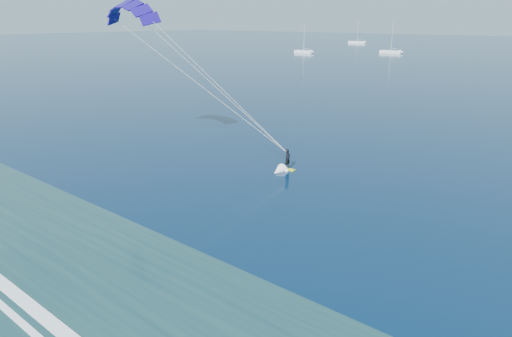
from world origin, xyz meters
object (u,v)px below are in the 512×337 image
object	(u,v)px
sailboat_7	(357,42)
kitesurfer_rig	(204,76)
sailboat_1	(391,52)
sailboat_0	(304,51)

from	to	relation	value
sailboat_7	kitesurfer_rig	bearing A→B (deg)	-65.86
sailboat_1	sailboat_7	world-z (taller)	sailboat_7
sailboat_0	sailboat_7	bearing A→B (deg)	103.73
kitesurfer_rig	sailboat_7	distance (m)	248.87
kitesurfer_rig	sailboat_7	size ratio (longest dim) A/B	1.64
sailboat_0	sailboat_1	distance (m)	37.06
sailboat_1	kitesurfer_rig	bearing A→B (deg)	-72.43
sailboat_7	sailboat_0	bearing A→B (deg)	-76.27
kitesurfer_rig	sailboat_1	bearing A→B (deg)	107.57
sailboat_0	sailboat_7	xyz separation A→B (m)	(-22.08, 90.40, 0.00)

